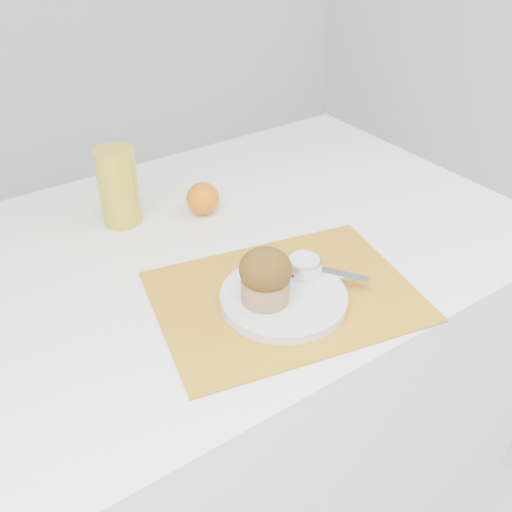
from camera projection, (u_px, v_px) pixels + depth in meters
ground at (242, 488)px, 1.49m from camera, size 3.00×3.00×0.00m
table at (228, 376)px, 1.31m from camera, size 1.20×0.80×0.75m
placemat at (285, 296)px, 0.96m from camera, size 0.48×0.40×0.00m
plate at (284, 298)px, 0.94m from camera, size 0.25×0.25×0.02m
ramekin at (304, 266)px, 0.97m from camera, size 0.08×0.08×0.03m
cream at (304, 260)px, 0.96m from camera, size 0.06×0.06×0.01m
raspberry_near at (273, 272)px, 0.96m from camera, size 0.02×0.02×0.02m
raspberry_far at (296, 273)px, 0.96m from camera, size 0.02×0.02×0.02m
butter_knife at (308, 267)px, 0.99m from camera, size 0.13×0.19×0.01m
orange at (203, 199)px, 1.17m from camera, size 0.07×0.07×0.07m
juice_glass at (118, 187)px, 1.11m from camera, size 0.08×0.08×0.16m
muffin at (265, 276)px, 0.89m from camera, size 0.10×0.10×0.09m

